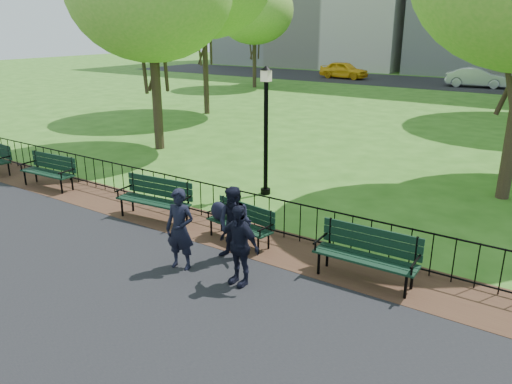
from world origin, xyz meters
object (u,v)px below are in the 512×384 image
Objects in this scene: park_bench_left_b at (50,167)px; person_right at (239,245)px; park_bench_left_a at (156,194)px; person_mid at (235,224)px; park_bench_right_a at (368,249)px; park_bench_main at (231,215)px; taxi at (344,70)px; lamppost at (266,127)px; tree_far_w at (254,10)px; person_left at (180,229)px; sedan_silver at (477,77)px.

park_bench_left_b is 8.04m from person_right.
park_bench_left_a is 1.30× the size of person_mid.
park_bench_main is at bearing 177.36° from park_bench_right_a.
park_bench_right_a reaches higher than park_bench_main.
taxi is at bearing 117.79° from person_right.
person_right is 0.36× the size of taxi.
park_bench_left_b is at bearing -166.60° from taxi.
park_bench_main is at bearing 136.85° from person_right.
lamppost is 2.31× the size of person_right.
person_mid reaches higher than park_bench_right_a.
person_right reaches higher than park_bench_main.
park_bench_main is at bearing 120.99° from person_mid.
tree_far_w is 29.65m from person_left.
sedan_silver is at bearing 83.51° from person_mid.
person_left reaches higher than park_bench_main.
park_bench_right_a is at bearing 12.92° from person_left.
lamppost reaches higher than person_mid.
tree_far_w is (-13.09, 23.34, 4.81)m from park_bench_left_a.
person_left is (6.59, -1.66, 0.22)m from park_bench_left_b.
person_right is at bearing -62.18° from lamppost.
person_right reaches higher than park_bench_right_a.
park_bench_main is 1.05× the size of person_left.
park_bench_left_b is 1.23× the size of person_mid.
tree_far_w is 1.86× the size of taxi.
taxi is at bearing 96.43° from person_left.
sedan_silver is at bearing -88.01° from taxi.
person_right is at bearing -143.84° from park_bench_right_a.
park_bench_main is 0.40× the size of taxi.
tree_far_w is at bearing 113.31° from person_mid.
person_left is at bearing -17.93° from park_bench_left_b.
person_mid reaches higher than park_bench_main.
park_bench_left_b is 1.23× the size of person_right.
park_bench_left_a is 27.19m from tree_far_w.
park_bench_left_a is 1.30× the size of person_right.
sedan_silver is (-1.59, 32.62, 0.15)m from park_bench_main.
park_bench_left_b is at bearing -69.37° from tree_far_w.
lamppost reaches higher than person_left.
tree_far_w is at bearing 129.80° from person_right.
sedan_silver is (-1.59, 34.25, -0.08)m from person_left.
lamppost is at bearing 24.91° from park_bench_left_b.
person_mid is 1.00m from person_right.
park_bench_left_a is 0.47× the size of taxi.
park_bench_main is 0.90× the size of park_bench_left_b.
lamppost reaches higher than park_bench_right_a.
park_bench_main is 1.01m from person_mid.
lamppost is at bearing 89.77° from person_left.
park_bench_right_a is (9.76, -0.09, 0.02)m from park_bench_left_b.
tree_far_w reaches higher than person_mid.
park_bench_left_a is 0.56× the size of lamppost.
park_bench_left_a is at bearing -171.70° from park_bench_main.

